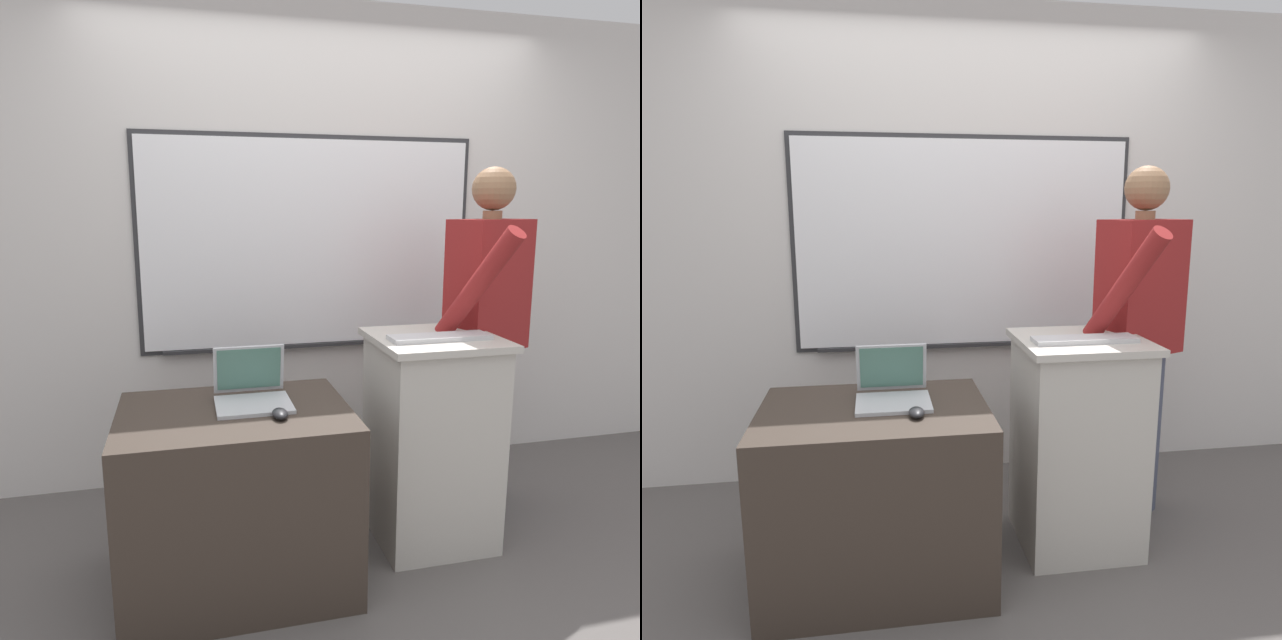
{
  "view_description": "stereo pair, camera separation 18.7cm",
  "coord_description": "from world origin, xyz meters",
  "views": [
    {
      "loc": [
        -0.75,
        -1.82,
        1.53
      ],
      "look_at": [
        -0.21,
        0.44,
        1.07
      ],
      "focal_mm": 32.0,
      "sensor_mm": 36.0,
      "label": 1
    },
    {
      "loc": [
        -0.56,
        -1.86,
        1.53
      ],
      "look_at": [
        -0.21,
        0.44,
        1.07
      ],
      "focal_mm": 32.0,
      "sensor_mm": 36.0,
      "label": 2
    }
  ],
  "objects": [
    {
      "name": "side_desk",
      "position": [
        -0.58,
        0.34,
        0.37
      ],
      "size": [
        0.91,
        0.66,
        0.74
      ],
      "color": "#382D26",
      "rests_on": "ground_plane"
    },
    {
      "name": "back_wall",
      "position": [
        -0.0,
        1.36,
        1.3
      ],
      "size": [
        6.4,
        0.17,
        2.6
      ],
      "color": "silver",
      "rests_on": "ground_plane"
    },
    {
      "name": "lectern_podium",
      "position": [
        0.33,
        0.46,
        0.49
      ],
      "size": [
        0.55,
        0.53,
        0.97
      ],
      "color": "#BCB7AD",
      "rests_on": "ground_plane"
    },
    {
      "name": "laptop",
      "position": [
        -0.5,
        0.42,
        0.8
      ],
      "size": [
        0.3,
        0.3,
        0.22
      ],
      "color": "#B7BABF",
      "rests_on": "side_desk"
    },
    {
      "name": "person_presenter",
      "position": [
        0.69,
        0.65,
        0.99
      ],
      "size": [
        0.58,
        0.66,
        1.72
      ],
      "rotation": [
        0.0,
        0.0,
        0.38
      ],
      "color": "#474C60",
      "rests_on": "ground_plane"
    },
    {
      "name": "wireless_keyboard",
      "position": [
        0.32,
        0.4,
        0.98
      ],
      "size": [
        0.45,
        0.12,
        0.02
      ],
      "color": "silver",
      "rests_on": "lectern_podium"
    },
    {
      "name": "computer_mouse_by_laptop",
      "position": [
        -0.42,
        0.21,
        0.76
      ],
      "size": [
        0.06,
        0.1,
        0.03
      ],
      "color": "black",
      "rests_on": "side_desk"
    },
    {
      "name": "ground_plane",
      "position": [
        0.0,
        0.0,
        0.0
      ],
      "size": [
        30.0,
        30.0,
        0.0
      ],
      "primitive_type": "plane",
      "color": "#5B5654"
    }
  ]
}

